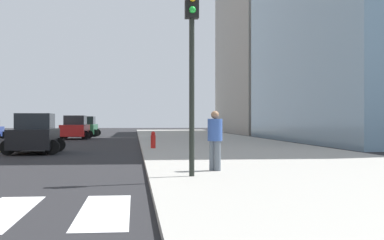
{
  "coord_description": "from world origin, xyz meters",
  "views": [
    {
      "loc": [
        6.83,
        -6.26,
        1.64
      ],
      "look_at": [
        10.8,
        32.54,
        1.64
      ],
      "focal_mm": 52.79,
      "sensor_mm": 36.0,
      "label": 1
    }
  ],
  "objects_px": {
    "car_red_fourth": "(75,128)",
    "car_black_seventh": "(35,135)",
    "car_green_fifth": "(86,127)",
    "fire_hydrant": "(153,140)",
    "pedestrian_waiting_east": "(215,138)",
    "traffic_light_near_corner": "(192,40)",
    "car_silver_third": "(29,127)"
  },
  "relations": [
    {
      "from": "car_silver_third",
      "to": "fire_hydrant",
      "type": "xyz_separation_m",
      "value": [
        12.75,
        -34.61,
        -0.3
      ]
    },
    {
      "from": "car_black_seventh",
      "to": "fire_hydrant",
      "type": "distance_m",
      "value": 6.06
    },
    {
      "from": "traffic_light_near_corner",
      "to": "fire_hydrant",
      "type": "xyz_separation_m",
      "value": [
        -0.53,
        14.98,
        -3.2
      ]
    },
    {
      "from": "car_red_fourth",
      "to": "traffic_light_near_corner",
      "type": "xyz_separation_m",
      "value": [
        6.62,
        -34.61,
        2.83
      ]
    },
    {
      "from": "traffic_light_near_corner",
      "to": "fire_hydrant",
      "type": "relative_size",
      "value": 5.83
    },
    {
      "from": "car_black_seventh",
      "to": "car_silver_third",
      "type": "bearing_deg",
      "value": -80.37
    },
    {
      "from": "car_red_fourth",
      "to": "pedestrian_waiting_east",
      "type": "height_order",
      "value": "car_red_fourth"
    },
    {
      "from": "car_silver_third",
      "to": "pedestrian_waiting_east",
      "type": "bearing_deg",
      "value": -75.16
    },
    {
      "from": "pedestrian_waiting_east",
      "to": "traffic_light_near_corner",
      "type": "bearing_deg",
      "value": -69.56
    },
    {
      "from": "car_green_fifth",
      "to": "car_silver_third",
      "type": "bearing_deg",
      "value": -46.14
    },
    {
      "from": "car_red_fourth",
      "to": "car_black_seventh",
      "type": "height_order",
      "value": "car_red_fourth"
    },
    {
      "from": "car_black_seventh",
      "to": "pedestrian_waiting_east",
      "type": "height_order",
      "value": "car_black_seventh"
    },
    {
      "from": "car_green_fifth",
      "to": "car_black_seventh",
      "type": "distance_m",
      "value": 28.29
    },
    {
      "from": "car_green_fifth",
      "to": "traffic_light_near_corner",
      "type": "height_order",
      "value": "traffic_light_near_corner"
    },
    {
      "from": "car_silver_third",
      "to": "traffic_light_near_corner",
      "type": "relative_size",
      "value": 0.82
    },
    {
      "from": "car_black_seventh",
      "to": "pedestrian_waiting_east",
      "type": "relative_size",
      "value": 2.51
    },
    {
      "from": "car_green_fifth",
      "to": "car_black_seventh",
      "type": "relative_size",
      "value": 1.02
    },
    {
      "from": "car_red_fourth",
      "to": "car_green_fifth",
      "type": "relative_size",
      "value": 1.01
    },
    {
      "from": "fire_hydrant",
      "to": "car_green_fifth",
      "type": "bearing_deg",
      "value": 102.18
    },
    {
      "from": "car_red_fourth",
      "to": "pedestrian_waiting_east",
      "type": "xyz_separation_m",
      "value": [
        7.47,
        -33.04,
        0.18
      ]
    },
    {
      "from": "car_green_fifth",
      "to": "pedestrian_waiting_east",
      "type": "xyz_separation_m",
      "value": [
        7.19,
        -40.33,
        0.19
      ]
    },
    {
      "from": "traffic_light_near_corner",
      "to": "car_silver_third",
      "type": "bearing_deg",
      "value": -75.0
    },
    {
      "from": "traffic_light_near_corner",
      "to": "car_black_seventh",
      "type": "bearing_deg",
      "value": -64.74
    },
    {
      "from": "traffic_light_near_corner",
      "to": "pedestrian_waiting_east",
      "type": "distance_m",
      "value": 3.2
    },
    {
      "from": "traffic_light_near_corner",
      "to": "pedestrian_waiting_east",
      "type": "relative_size",
      "value": 2.94
    },
    {
      "from": "pedestrian_waiting_east",
      "to": "car_black_seventh",
      "type": "bearing_deg",
      "value": 169.9
    },
    {
      "from": "car_black_seventh",
      "to": "pedestrian_waiting_east",
      "type": "distance_m",
      "value": 14.07
    },
    {
      "from": "car_green_fifth",
      "to": "fire_hydrant",
      "type": "xyz_separation_m",
      "value": [
        5.81,
        -26.92,
        -0.35
      ]
    },
    {
      "from": "car_red_fourth",
      "to": "fire_hydrant",
      "type": "relative_size",
      "value": 5.15
    },
    {
      "from": "car_red_fourth",
      "to": "car_green_fifth",
      "type": "xyz_separation_m",
      "value": [
        0.28,
        7.29,
        -0.01
      ]
    },
    {
      "from": "car_green_fifth",
      "to": "fire_hydrant",
      "type": "distance_m",
      "value": 27.55
    },
    {
      "from": "car_red_fourth",
      "to": "car_black_seventh",
      "type": "xyz_separation_m",
      "value": [
        0.2,
        -20.99,
        -0.03
      ]
    }
  ]
}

